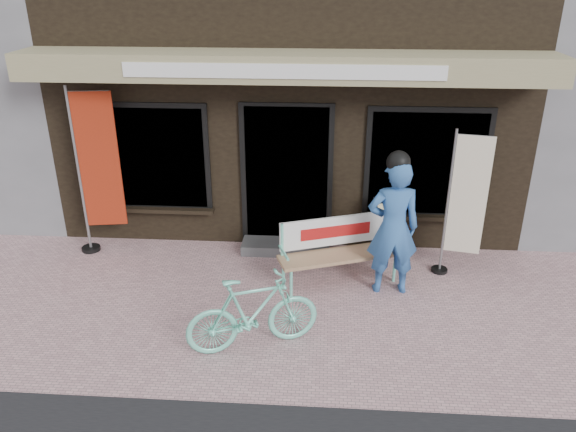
# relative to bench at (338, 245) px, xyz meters

# --- Properties ---
(ground) EXTENTS (70.00, 70.00, 0.00)m
(ground) POSITION_rel_bench_xyz_m (-0.76, -0.97, -0.52)
(ground) COLOR #C5969A
(ground) RESTS_ON ground
(storefront) EXTENTS (7.00, 6.77, 6.00)m
(storefront) POSITION_rel_bench_xyz_m (-0.76, 3.99, 2.47)
(storefront) COLOR black
(storefront) RESTS_ON ground
(bench) EXTENTS (1.68, 0.94, 0.89)m
(bench) POSITION_rel_bench_xyz_m (0.00, 0.00, 0.00)
(bench) COLOR #74E2C5
(bench) RESTS_ON ground
(person) EXTENTS (0.69, 0.48, 1.92)m
(person) POSITION_rel_bench_xyz_m (0.68, -0.23, 0.42)
(person) COLOR #3060A5
(person) RESTS_ON ground
(bicycle) EXTENTS (1.55, 0.92, 0.90)m
(bicycle) POSITION_rel_bench_xyz_m (-0.95, -1.56, -0.07)
(bicycle) COLOR #74E2C5
(bicycle) RESTS_ON ground
(nobori_red) EXTENTS (0.74, 0.31, 2.48)m
(nobori_red) POSITION_rel_bench_xyz_m (-3.45, 0.64, 0.76)
(nobori_red) COLOR gray
(nobori_red) RESTS_ON ground
(nobori_cream) EXTENTS (0.61, 0.27, 2.06)m
(nobori_cream) POSITION_rel_bench_xyz_m (1.65, 0.27, 0.54)
(nobori_cream) COLOR gray
(nobori_cream) RESTS_ON ground
(menu_stand) EXTENTS (0.47, 0.24, 0.93)m
(menu_stand) POSITION_rel_bench_xyz_m (0.73, 0.77, -0.04)
(menu_stand) COLOR black
(menu_stand) RESTS_ON ground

